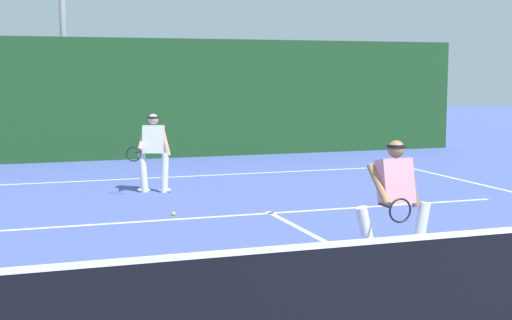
{
  "coord_description": "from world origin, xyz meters",
  "views": [
    {
      "loc": [
        -4.31,
        -5.6,
        2.42
      ],
      "look_at": [
        -0.43,
        5.77,
        1.0
      ],
      "focal_mm": 51.85,
      "sensor_mm": 36.0,
      "label": 1
    }
  ],
  "objects_px": {
    "player_far": "(153,149)",
    "light_pole": "(63,16)",
    "player_near": "(395,198)",
    "tennis_ball": "(174,214)"
  },
  "relations": [
    {
      "from": "player_far",
      "to": "light_pole",
      "type": "bearing_deg",
      "value": -58.48
    },
    {
      "from": "player_near",
      "to": "light_pole",
      "type": "distance_m",
      "value": 14.39
    },
    {
      "from": "player_far",
      "to": "tennis_ball",
      "type": "height_order",
      "value": "player_far"
    },
    {
      "from": "player_near",
      "to": "tennis_ball",
      "type": "distance_m",
      "value": 4.68
    },
    {
      "from": "player_far",
      "to": "light_pole",
      "type": "distance_m",
      "value": 7.76
    },
    {
      "from": "player_near",
      "to": "light_pole",
      "type": "relative_size",
      "value": 0.25
    },
    {
      "from": "player_near",
      "to": "player_far",
      "type": "height_order",
      "value": "player_far"
    },
    {
      "from": "player_near",
      "to": "tennis_ball",
      "type": "height_order",
      "value": "player_near"
    },
    {
      "from": "tennis_ball",
      "to": "player_far",
      "type": "bearing_deg",
      "value": 86.5
    },
    {
      "from": "player_near",
      "to": "tennis_ball",
      "type": "relative_size",
      "value": 24.28
    }
  ]
}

